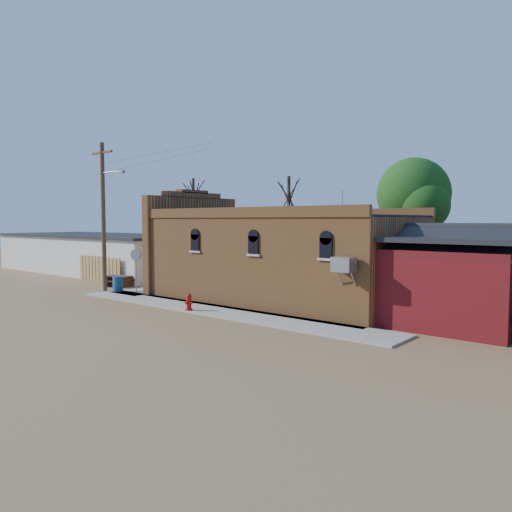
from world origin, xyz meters
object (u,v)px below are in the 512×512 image
Objects in this scene: fire_hydrant at (189,302)px; trash_barrel at (118,284)px; utility_pole at (104,213)px; brick_bar at (276,257)px; picnic_table at (119,279)px; stop_sign at (136,259)px.

fire_hydrant is 8.06m from trash_barrel.
brick_bar is at bearing 23.69° from utility_pole.
fire_hydrant is (-1.02, -5.50, -1.87)m from brick_bar.
fire_hydrant is at bearing -7.82° from utility_pole.
utility_pole is at bearing -156.31° from brick_bar.
utility_pole is 4.43× the size of picnic_table.
stop_sign reaches higher than fire_hydrant.
stop_sign is at bearing 14.90° from utility_pole.
picnic_table is at bearing 144.04° from trash_barrel.
trash_barrel reaches higher than fire_hydrant.
stop_sign is 1.29× the size of picnic_table.
utility_pole is 3.55m from stop_sign.
picnic_table is (-1.50, 2.00, -4.30)m from utility_pole.
brick_bar is 11.67m from picnic_table.
stop_sign reaches higher than picnic_table.
brick_bar reaches higher than stop_sign.
trash_barrel is (0.84, 0.30, -4.24)m from utility_pole.
picnic_table is at bearing -168.51° from brick_bar.
fire_hydrant is 6.95m from stop_sign.
stop_sign is 4.32m from picnic_table.
picnic_table is (-11.29, -2.29, -1.86)m from brick_bar.
fire_hydrant is 0.39× the size of picnic_table.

